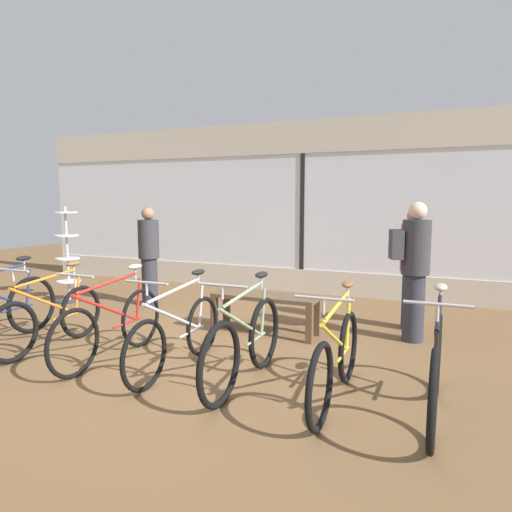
% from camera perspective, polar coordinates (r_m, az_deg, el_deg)
% --- Properties ---
extents(ground_plane, '(24.00, 24.00, 0.00)m').
position_cam_1_polar(ground_plane, '(5.33, -7.17, -12.24)').
color(ground_plane, brown).
extents(shop_back_wall, '(12.00, 0.08, 3.20)m').
position_cam_1_polar(shop_back_wall, '(8.58, 5.85, 6.24)').
color(shop_back_wall, beige).
rests_on(shop_back_wall, ground_plane).
extents(bicycle_left, '(0.46, 1.67, 1.02)m').
position_cam_1_polar(bicycle_left, '(5.93, -24.35, -7.07)').
color(bicycle_left, black).
rests_on(bicycle_left, ground_plane).
extents(bicycle_center_left, '(0.46, 1.77, 1.03)m').
position_cam_1_polar(bicycle_center_left, '(5.29, -17.62, -8.23)').
color(bicycle_center_left, black).
rests_on(bicycle_center_left, ground_plane).
extents(bicycle_center, '(0.46, 1.74, 1.02)m').
position_cam_1_polar(bicycle_center, '(4.82, -9.78, -9.65)').
color(bicycle_center, black).
rests_on(bicycle_center, ground_plane).
extents(bicycle_center_right, '(0.46, 1.74, 1.05)m').
position_cam_1_polar(bicycle_center_right, '(4.40, -1.40, -10.90)').
color(bicycle_center_right, black).
rests_on(bicycle_center_right, ground_plane).
extents(bicycle_right, '(0.46, 1.71, 1.03)m').
position_cam_1_polar(bicycle_right, '(4.10, 10.00, -12.62)').
color(bicycle_right, black).
rests_on(bicycle_right, ground_plane).
extents(bicycle_far_right, '(0.46, 1.78, 1.05)m').
position_cam_1_polar(bicycle_far_right, '(4.03, 21.55, -13.09)').
color(bicycle_far_right, black).
rests_on(bicycle_far_right, ground_plane).
extents(accessory_rack, '(0.48, 0.48, 1.64)m').
position_cam_1_polar(accessory_rack, '(8.51, -22.46, -0.76)').
color(accessory_rack, '#333333').
rests_on(accessory_rack, ground_plane).
extents(display_bench, '(1.40, 0.44, 0.52)m').
position_cam_1_polar(display_bench, '(6.01, 1.14, -5.76)').
color(display_bench, brown).
rests_on(display_bench, ground_plane).
extents(customer_near_rack, '(0.55, 0.43, 1.73)m').
position_cam_1_polar(customer_near_rack, '(5.93, 19.13, -1.30)').
color(customer_near_rack, '#2D2D38').
rests_on(customer_near_rack, ground_plane).
extents(customer_by_window, '(0.34, 0.34, 1.64)m').
position_cam_1_polar(customer_by_window, '(6.49, 19.02, -1.27)').
color(customer_by_window, '#2D2D38').
rests_on(customer_by_window, ground_plane).
extents(customer_mid_floor, '(0.48, 0.48, 1.63)m').
position_cam_1_polar(customer_mid_floor, '(7.74, -13.24, 0.18)').
color(customer_mid_floor, '#2D2D38').
rests_on(customer_mid_floor, ground_plane).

